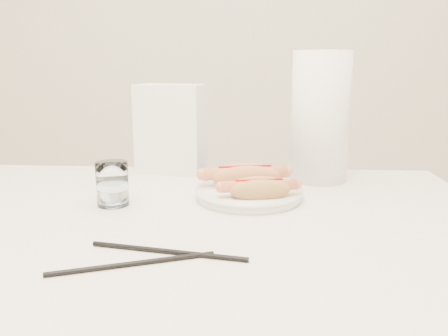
# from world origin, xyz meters

# --- Properties ---
(table) EXTENTS (1.20, 0.80, 0.75)m
(table) POSITION_xyz_m (0.00, 0.00, 0.69)
(table) COLOR silver
(table) RESTS_ON ground
(plate) EXTENTS (0.22, 0.22, 0.02)m
(plate) POSITION_xyz_m (0.13, 0.11, 0.76)
(plate) COLOR white
(plate) RESTS_ON table
(hotdog_left) EXTENTS (0.18, 0.10, 0.05)m
(hotdog_left) POSITION_xyz_m (0.12, 0.14, 0.79)
(hotdog_left) COLOR tan
(hotdog_left) RESTS_ON plate
(hotdog_right) EXTENTS (0.15, 0.08, 0.04)m
(hotdog_right) POSITION_xyz_m (0.15, 0.06, 0.79)
(hotdog_right) COLOR #B88648
(hotdog_right) RESTS_ON plate
(water_glass) EXTENTS (0.06, 0.06, 0.09)m
(water_glass) POSITION_xyz_m (-0.14, 0.06, 0.79)
(water_glass) COLOR white
(water_glass) RESTS_ON table
(chopstick_near) EXTENTS (0.22, 0.09, 0.01)m
(chopstick_near) POSITION_xyz_m (-0.03, -0.22, 0.75)
(chopstick_near) COLOR black
(chopstick_near) RESTS_ON table
(chopstick_far) EXTENTS (0.24, 0.05, 0.01)m
(chopstick_far) POSITION_xyz_m (0.02, -0.17, 0.75)
(chopstick_far) COLOR black
(chopstick_far) RESTS_ON table
(napkin_box) EXTENTS (0.18, 0.13, 0.22)m
(napkin_box) POSITION_xyz_m (-0.07, 0.35, 0.86)
(napkin_box) COLOR white
(napkin_box) RESTS_ON table
(navy_napkin) EXTENTS (0.16, 0.16, 0.01)m
(navy_napkin) POSITION_xyz_m (0.09, 0.30, 0.75)
(navy_napkin) COLOR #14123B
(navy_napkin) RESTS_ON table
(paper_towel_roll) EXTENTS (0.16, 0.16, 0.30)m
(paper_towel_roll) POSITION_xyz_m (0.30, 0.29, 0.90)
(paper_towel_roll) COLOR white
(paper_towel_roll) RESTS_ON table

